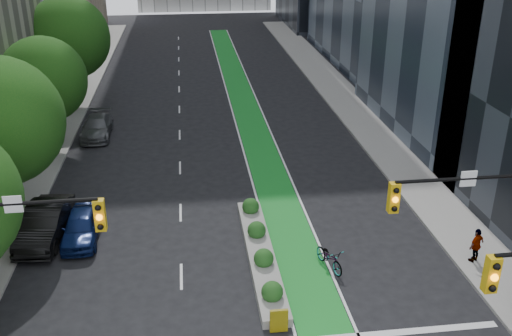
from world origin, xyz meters
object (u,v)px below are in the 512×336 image
object	(u,v)px
parked_car_left_mid	(45,224)
parked_car_left_far	(97,127)
median_planter	(261,251)
parked_car_left_near	(81,227)
bicycle	(330,257)
pedestrian_far	(476,245)

from	to	relation	value
parked_car_left_mid	parked_car_left_far	distance (m)	14.39
median_planter	parked_car_left_near	size ratio (longest dim) A/B	2.46
bicycle	pedestrian_far	xyz separation A→B (m)	(6.68, -0.51, 0.44)
parked_car_left_far	parked_car_left_near	bearing A→B (deg)	-86.40
bicycle	parked_car_left_far	xyz separation A→B (m)	(-12.58, 18.63, 0.17)
bicycle	parked_car_left_far	distance (m)	22.48
median_planter	parked_car_left_near	xyz separation A→B (m)	(-8.51, 2.80, 0.34)
bicycle	median_planter	bearing A→B (deg)	139.83
median_planter	parked_car_left_mid	bearing A→B (deg)	163.31
bicycle	parked_car_left_mid	distance (m)	13.93
bicycle	parked_car_left_near	xyz separation A→B (m)	(-11.50, 3.98, 0.17)
median_planter	bicycle	xyz separation A→B (m)	(2.99, -1.18, 0.17)
parked_car_left_far	pedestrian_far	bearing A→B (deg)	-45.43
median_planter	parked_car_left_near	distance (m)	8.97
parked_car_left_near	parked_car_left_far	distance (m)	14.69
median_planter	bicycle	distance (m)	3.22
pedestrian_far	bicycle	bearing A→B (deg)	-33.40
parked_car_left_near	bicycle	bearing A→B (deg)	-19.53
parked_car_left_mid	pedestrian_far	distance (m)	20.51
median_planter	parked_car_left_mid	xyz separation A→B (m)	(-10.27, 3.08, 0.48)
parked_car_left_far	pedestrian_far	distance (m)	27.16
parked_car_left_near	parked_car_left_far	world-z (taller)	parked_car_left_far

